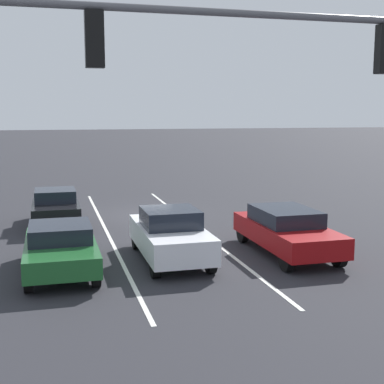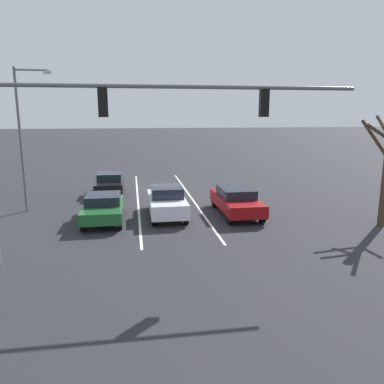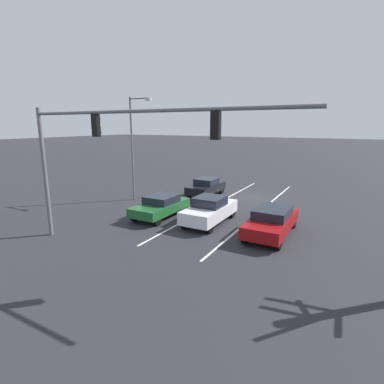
{
  "view_description": "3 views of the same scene",
  "coord_description": "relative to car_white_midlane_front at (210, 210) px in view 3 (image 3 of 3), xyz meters",
  "views": [
    {
      "loc": [
        3.69,
        22.62,
        4.44
      ],
      "look_at": [
        -0.33,
        7.62,
        2.12
      ],
      "focal_mm": 50.0,
      "sensor_mm": 36.0,
      "label": 1
    },
    {
      "loc": [
        1.95,
        26.35,
        5.29
      ],
      "look_at": [
        -1.25,
        6.27,
        1.05
      ],
      "focal_mm": 35.0,
      "sensor_mm": 36.0,
      "label": 2
    },
    {
      "loc": [
        -7.13,
        22.62,
        5.69
      ],
      "look_at": [
        0.46,
        9.02,
        2.19
      ],
      "focal_mm": 28.0,
      "sensor_mm": 36.0,
      "label": 3
    }
  ],
  "objects": [
    {
      "name": "lane_stripe_center_divider",
      "position": [
        1.46,
        -4.17,
        -0.78
      ],
      "size": [
        0.12,
        18.16,
        0.01
      ],
      "primitive_type": "cube",
      "color": "silver",
      "rests_on": "ground_plane"
    },
    {
      "name": "lane_stripe_left_divider",
      "position": [
        -1.96,
        -4.17,
        -0.78
      ],
      "size": [
        0.12,
        18.16,
        0.01
      ],
      "primitive_type": "cube",
      "color": "silver",
      "rests_on": "ground_plane"
    },
    {
      "name": "car_maroon_leftlane_front",
      "position": [
        -3.72,
        0.19,
        -0.02
      ],
      "size": [
        1.9,
        4.72,
        1.43
      ],
      "color": "maroon",
      "rests_on": "ground_plane"
    },
    {
      "name": "traffic_signal_gantry",
      "position": [
        2.36,
        5.9,
        4.17
      ],
      "size": [
        12.99,
        0.37,
        6.51
      ],
      "color": "slate",
      "rests_on": "ground_plane"
    },
    {
      "name": "car_white_midlane_front",
      "position": [
        0.0,
        0.0,
        0.0
      ],
      "size": [
        1.83,
        4.34,
        1.58
      ],
      "color": "silver",
      "rests_on": "ground_plane"
    },
    {
      "name": "car_darkgreen_rightlane_front",
      "position": [
        3.23,
        0.43,
        -0.07
      ],
      "size": [
        1.92,
        4.18,
        1.35
      ],
      "color": "#1E5928",
      "rests_on": "ground_plane"
    },
    {
      "name": "ground_plane",
      "position": [
        -0.25,
        -7.26,
        -0.79
      ],
      "size": [
        240.0,
        240.0,
        0.0
      ],
      "primitive_type": "plane",
      "color": "#28282D"
    },
    {
      "name": "street_lamp_right_shoulder",
      "position": [
        7.37,
        -2.21,
        3.66
      ],
      "size": [
        1.94,
        0.24,
        7.69
      ],
      "color": "slate",
      "rests_on": "ground_plane"
    },
    {
      "name": "car_black_rightlane_second",
      "position": [
        3.27,
        -6.08,
        -0.04
      ],
      "size": [
        1.76,
        4.02,
        1.44
      ],
      "color": "black",
      "rests_on": "ground_plane"
    }
  ]
}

